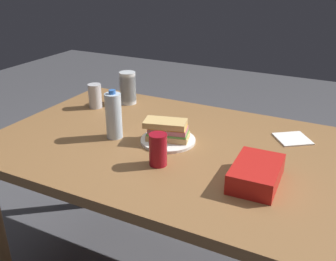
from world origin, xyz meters
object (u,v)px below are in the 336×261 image
object	(u,v)px
water_bottle_tall	(114,116)
dining_table	(177,164)
paper_plate	(168,140)
plastic_cup_stack	(128,88)
soda_can_red	(158,150)
chip_bag	(256,173)
sandwich	(167,130)
soda_can_silver	(95,96)

from	to	relation	value
water_bottle_tall	dining_table	bearing A→B (deg)	-167.88
paper_plate	water_bottle_tall	xyz separation A→B (m)	(0.22, 0.06, 0.09)
plastic_cup_stack	soda_can_red	bearing A→B (deg)	131.47
dining_table	water_bottle_tall	world-z (taller)	water_bottle_tall
chip_bag	plastic_cup_stack	xyz separation A→B (m)	(0.81, -0.48, 0.05)
soda_can_red	chip_bag	size ratio (longest dim) A/B	0.53
sandwich	plastic_cup_stack	size ratio (longest dim) A/B	1.18
paper_plate	plastic_cup_stack	bearing A→B (deg)	-39.15
soda_can_red	soda_can_silver	xyz separation A→B (m)	(0.57, -0.38, 0.00)
dining_table	water_bottle_tall	size ratio (longest dim) A/B	7.32
soda_can_red	chip_bag	distance (m)	0.35
chip_bag	soda_can_red	bearing A→B (deg)	94.30
dining_table	sandwich	world-z (taller)	sandwich
dining_table	soda_can_silver	bearing A→B (deg)	-19.80
paper_plate	chip_bag	distance (m)	0.44
sandwich	water_bottle_tall	xyz separation A→B (m)	(0.22, 0.06, 0.05)
water_bottle_tall	chip_bag	bearing A→B (deg)	171.94
dining_table	paper_plate	bearing A→B (deg)	-6.92
paper_plate	soda_can_silver	distance (m)	0.55
soda_can_red	paper_plate	bearing A→B (deg)	-73.60
water_bottle_tall	plastic_cup_stack	xyz separation A→B (m)	(0.18, -0.39, -0.01)
plastic_cup_stack	dining_table	bearing A→B (deg)	143.23
chip_bag	soda_can_silver	distance (m)	0.98
paper_plate	plastic_cup_stack	xyz separation A→B (m)	(0.40, -0.33, 0.08)
sandwich	water_bottle_tall	size ratio (longest dim) A/B	0.95
dining_table	soda_can_silver	distance (m)	0.61
soda_can_red	plastic_cup_stack	distance (m)	0.69
sandwich	plastic_cup_stack	xyz separation A→B (m)	(0.40, -0.33, 0.03)
chip_bag	soda_can_silver	world-z (taller)	soda_can_silver
sandwich	soda_can_red	distance (m)	0.20
paper_plate	soda_can_red	xyz separation A→B (m)	(-0.06, 0.19, 0.05)
paper_plate	plastic_cup_stack	world-z (taller)	plastic_cup_stack
sandwich	plastic_cup_stack	bearing A→B (deg)	-39.61
dining_table	water_bottle_tall	xyz separation A→B (m)	(0.26, 0.06, 0.19)
soda_can_red	plastic_cup_stack	world-z (taller)	plastic_cup_stack
paper_plate	sandwich	size ratio (longest dim) A/B	1.15
dining_table	sandwich	size ratio (longest dim) A/B	7.74
sandwich	chip_bag	distance (m)	0.44
soda_can_silver	sandwich	bearing A→B (deg)	158.82
paper_plate	water_bottle_tall	distance (m)	0.25
soda_can_silver	chip_bag	bearing A→B (deg)	159.40
paper_plate	soda_can_silver	size ratio (longest dim) A/B	1.87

